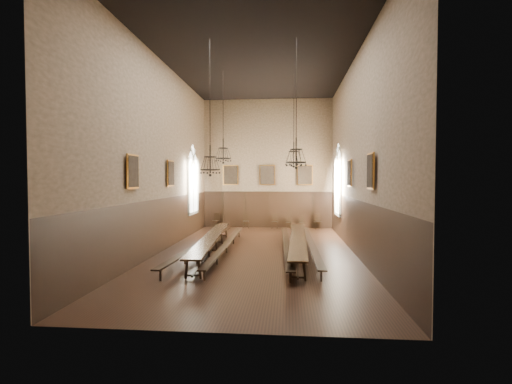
# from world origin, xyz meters

# --- Properties ---
(floor) EXTENTS (9.00, 18.00, 0.02)m
(floor) POSITION_xyz_m (0.00, 0.00, -0.01)
(floor) COLOR black
(floor) RESTS_ON ground
(ceiling) EXTENTS (9.00, 18.00, 0.02)m
(ceiling) POSITION_xyz_m (0.00, 0.00, 9.01)
(ceiling) COLOR black
(ceiling) RESTS_ON ground
(wall_back) EXTENTS (9.00, 0.02, 9.00)m
(wall_back) POSITION_xyz_m (0.00, 9.01, 4.50)
(wall_back) COLOR #93775A
(wall_back) RESTS_ON ground
(wall_front) EXTENTS (9.00, 0.02, 9.00)m
(wall_front) POSITION_xyz_m (0.00, -9.01, 4.50)
(wall_front) COLOR #93775A
(wall_front) RESTS_ON ground
(wall_left) EXTENTS (0.02, 18.00, 9.00)m
(wall_left) POSITION_xyz_m (-4.51, 0.00, 4.50)
(wall_left) COLOR #93775A
(wall_left) RESTS_ON ground
(wall_right) EXTENTS (0.02, 18.00, 9.00)m
(wall_right) POSITION_xyz_m (4.51, 0.00, 4.50)
(wall_right) COLOR #93775A
(wall_right) RESTS_ON ground
(wainscot_panelling) EXTENTS (9.00, 18.00, 2.50)m
(wainscot_panelling) POSITION_xyz_m (0.00, 0.00, 1.25)
(wainscot_panelling) COLOR black
(wainscot_panelling) RESTS_ON floor
(table_left) EXTENTS (1.37, 9.97, 0.78)m
(table_left) POSITION_xyz_m (-2.09, -0.19, 0.39)
(table_left) COLOR black
(table_left) RESTS_ON floor
(table_right) EXTENTS (0.96, 9.89, 0.77)m
(table_right) POSITION_xyz_m (1.90, -0.18, 0.39)
(table_right) COLOR black
(table_right) RESTS_ON floor
(bench_left_outer) EXTENTS (0.96, 10.67, 0.48)m
(bench_left_outer) POSITION_xyz_m (-2.51, -0.12, 0.31)
(bench_left_outer) COLOR black
(bench_left_outer) RESTS_ON floor
(bench_left_inner) EXTENTS (0.38, 10.21, 0.46)m
(bench_left_inner) POSITION_xyz_m (-1.38, -0.18, 0.29)
(bench_left_inner) COLOR black
(bench_left_inner) RESTS_ON floor
(bench_right_inner) EXTENTS (0.64, 10.75, 0.48)m
(bench_right_inner) POSITION_xyz_m (1.38, 0.05, 0.31)
(bench_right_inner) COLOR black
(bench_right_inner) RESTS_ON floor
(bench_right_outer) EXTENTS (0.42, 10.62, 0.48)m
(bench_right_outer) POSITION_xyz_m (2.51, 0.26, 0.30)
(bench_right_outer) COLOR black
(bench_right_outer) RESTS_ON floor
(chair_0) EXTENTS (0.57, 0.57, 1.02)m
(chair_0) POSITION_xyz_m (-3.61, 8.58, 0.31)
(chair_0) COLOR black
(chair_0) RESTS_ON floor
(chair_2) EXTENTS (0.47, 0.47, 0.99)m
(chair_2) POSITION_xyz_m (-1.49, 8.60, 0.30)
(chair_2) COLOR black
(chair_2) RESTS_ON floor
(chair_4) EXTENTS (0.47, 0.47, 0.96)m
(chair_4) POSITION_xyz_m (0.53, 8.57, 0.29)
(chair_4) COLOR black
(chair_4) RESTS_ON floor
(chair_5) EXTENTS (0.43, 0.43, 0.86)m
(chair_5) POSITION_xyz_m (1.49, 8.55, 0.26)
(chair_5) COLOR black
(chair_5) RESTS_ON floor
(chair_6) EXTENTS (0.42, 0.42, 0.88)m
(chair_6) POSITION_xyz_m (2.39, 8.50, 0.26)
(chair_6) COLOR black
(chair_6) RESTS_ON floor
(chair_7) EXTENTS (0.54, 0.54, 1.03)m
(chair_7) POSITION_xyz_m (3.47, 8.53, 0.31)
(chair_7) COLOR black
(chair_7) RESTS_ON floor
(chandelier_back_left) EXTENTS (0.83, 0.83, 4.65)m
(chandelier_back_left) POSITION_xyz_m (-1.93, 2.13, 4.81)
(chandelier_back_left) COLOR black
(chandelier_back_left) RESTS_ON ceiling
(chandelier_back_right) EXTENTS (0.87, 0.87, 4.83)m
(chandelier_back_right) POSITION_xyz_m (1.74, 2.89, 4.63)
(chandelier_back_right) COLOR black
(chandelier_back_right) RESTS_ON ceiling
(chandelier_front_left) EXTENTS (0.80, 0.80, 5.35)m
(chandelier_front_left) POSITION_xyz_m (-1.68, -2.29, 4.18)
(chandelier_front_left) COLOR black
(chandelier_front_left) RESTS_ON ceiling
(chandelier_front_right) EXTENTS (0.80, 0.80, 5.06)m
(chandelier_front_right) POSITION_xyz_m (1.77, -2.14, 4.45)
(chandelier_front_right) COLOR black
(chandelier_front_right) RESTS_ON ceiling
(portrait_back_0) EXTENTS (1.10, 0.12, 1.40)m
(portrait_back_0) POSITION_xyz_m (-2.60, 8.88, 3.70)
(portrait_back_0) COLOR #BF7E2D
(portrait_back_0) RESTS_ON wall_back
(portrait_back_1) EXTENTS (1.10, 0.12, 1.40)m
(portrait_back_1) POSITION_xyz_m (0.00, 8.88, 3.70)
(portrait_back_1) COLOR #BF7E2D
(portrait_back_1) RESTS_ON wall_back
(portrait_back_2) EXTENTS (1.10, 0.12, 1.40)m
(portrait_back_2) POSITION_xyz_m (2.60, 8.88, 3.70)
(portrait_back_2) COLOR #BF7E2D
(portrait_back_2) RESTS_ON wall_back
(portrait_left_0) EXTENTS (0.12, 1.00, 1.30)m
(portrait_left_0) POSITION_xyz_m (-4.38, 1.00, 3.70)
(portrait_left_0) COLOR #BF7E2D
(portrait_left_0) RESTS_ON wall_left
(portrait_left_1) EXTENTS (0.12, 1.00, 1.30)m
(portrait_left_1) POSITION_xyz_m (-4.38, -3.50, 3.70)
(portrait_left_1) COLOR #BF7E2D
(portrait_left_1) RESTS_ON wall_left
(portrait_right_0) EXTENTS (0.12, 1.00, 1.30)m
(portrait_right_0) POSITION_xyz_m (4.38, 1.00, 3.70)
(portrait_right_0) COLOR #BF7E2D
(portrait_right_0) RESTS_ON wall_right
(portrait_right_1) EXTENTS (0.12, 1.00, 1.30)m
(portrait_right_1) POSITION_xyz_m (4.38, -3.50, 3.70)
(portrait_right_1) COLOR #BF7E2D
(portrait_right_1) RESTS_ON wall_right
(window_right) EXTENTS (0.20, 2.20, 4.60)m
(window_right) POSITION_xyz_m (4.43, 5.50, 3.40)
(window_right) COLOR white
(window_right) RESTS_ON wall_right
(window_left) EXTENTS (0.20, 2.20, 4.60)m
(window_left) POSITION_xyz_m (-4.43, 5.50, 3.40)
(window_left) COLOR white
(window_left) RESTS_ON wall_left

